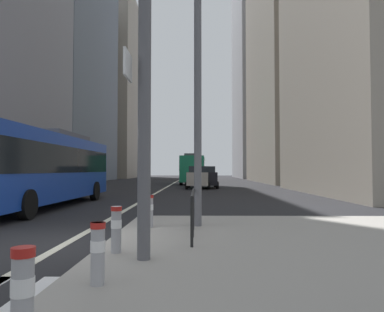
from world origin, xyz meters
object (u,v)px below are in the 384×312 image
Objects in this scene: car_receding_near at (198,177)px; bollard_back at (150,209)px; city_bus_blue_oncoming at (43,165)px; street_lamp_post at (198,35)px; bollard_front at (23,293)px; traffic_signal_gantry at (22,24)px; bollard_left at (98,250)px; city_bus_red_distant at (195,169)px; car_oncoming_mid at (84,177)px; car_receding_far at (206,177)px; city_bus_red_receding at (194,168)px; bollard_right at (116,227)px.

car_receding_near reaches higher than bollard_back.
city_bus_blue_oncoming is 1.52× the size of street_lamp_post.
street_lamp_post is 9.46× the size of bollard_front.
traffic_signal_gantry is 4.14m from bollard_left.
city_bus_red_distant is 2.53× the size of car_oncoming_mid.
street_lamp_post is at bearing 12.54° from bollard_back.
car_oncoming_mid is at bearing 104.89° from traffic_signal_gantry.
car_receding_near is 22.96m from street_lamp_post.
bollard_front is (-1.45, -6.83, -4.66)m from street_lamp_post.
car_receding_far reaches higher than bollard_front.
city_bus_blue_oncoming is 2.73× the size of car_receding_far.
city_bus_blue_oncoming is at bearing 137.79° from street_lamp_post.
city_bus_red_distant reaches higher than bollard_left.
street_lamp_post reaches higher than car_receding_near.
city_bus_red_distant is (-0.01, 19.50, -0.00)m from city_bus_red_receding.
city_bus_blue_oncoming reaches higher than car_receding_near.
car_receding_far is 5.38× the size of bollard_right.
bollard_front is at bearing -92.95° from car_receding_near.
city_bus_blue_oncoming is 10.78m from traffic_signal_gantry.
car_receding_near is (6.81, 16.43, -0.85)m from city_bus_blue_oncoming.
city_bus_blue_oncoming is 1.06× the size of city_bus_red_receding.
city_bus_red_receding is at bearing 49.81° from car_oncoming_mid.
city_bus_blue_oncoming reaches higher than bollard_right.
traffic_signal_gantry reaches higher than bollard_back.
bollard_left is at bearing -90.64° from bollard_back.
car_oncoming_mid is 5.11× the size of bollard_back.
city_bus_red_receding is 33.73m from bollard_back.
traffic_signal_gantry is (-2.55, -37.15, 2.28)m from city_bus_red_receding.
car_oncoming_mid is 5.05× the size of bollard_front.
car_oncoming_mid is 28.64m from bollard_left.
city_bus_red_distant reaches higher than bollard_front.
bollard_front is at bearing -102.02° from street_lamp_post.
street_lamp_post reaches higher than traffic_signal_gantry.
city_bus_red_distant is 32.12m from car_oncoming_mid.
city_bus_red_distant is 2.42× the size of car_receding_far.
car_receding_far reaches higher than bollard_left.
city_bus_red_receding is 10.19m from car_receding_far.
city_bus_red_receding is 14.30× the size of bollard_left.
bollard_left is (1.70, -1.36, -3.52)m from traffic_signal_gantry.
car_receding_near and car_receding_far have the same top height.
car_oncoming_mid is at bearing 101.09° from city_bus_blue_oncoming.
city_bus_red_distant is 53.22m from bollard_back.
city_bus_red_distant is 12.77× the size of bollard_front.
traffic_signal_gantry is at bearing -116.99° from bollard_back.
car_receding_far is 5.54× the size of bollard_left.
car_receding_near is at bearing -87.32° from city_bus_red_receding.
city_bus_blue_oncoming is 14.68× the size of bollard_right.
city_bus_blue_oncoming is at bearing 110.82° from traffic_signal_gantry.
traffic_signal_gantry reaches higher than bollard_front.
bollard_front is at bearing -67.76° from city_bus_blue_oncoming.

